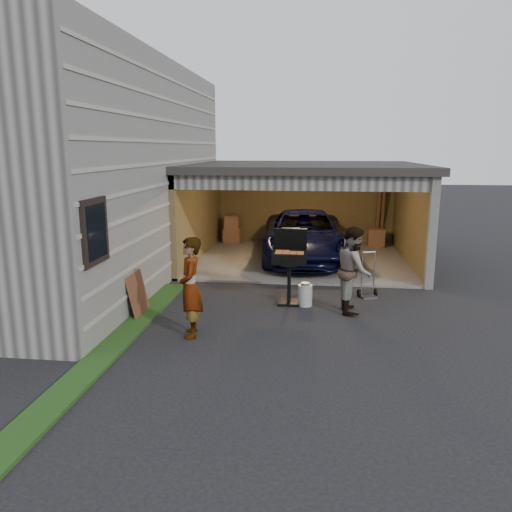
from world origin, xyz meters
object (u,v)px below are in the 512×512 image
at_px(plywood_panel, 138,295).
at_px(bbq_grill, 289,260).
at_px(minivan, 304,237).
at_px(hand_truck, 368,288).
at_px(man, 354,270).
at_px(woman, 190,287).
at_px(propane_tank, 305,295).

bearing_deg(plywood_panel, bbq_grill, 21.54).
bearing_deg(bbq_grill, minivan, 87.15).
bearing_deg(hand_truck, plywood_panel, -177.22).
relative_size(minivan, bbq_grill, 3.19).
bearing_deg(man, woman, 118.39).
bearing_deg(man, bbq_grill, 71.77).
bearing_deg(woman, man, 106.98).
xyz_separation_m(woman, propane_tank, (2.01, 2.02, -0.68)).
distance_m(man, hand_truck, 1.33).
xyz_separation_m(minivan, woman, (-1.86, -6.43, 0.19)).
bearing_deg(woman, plywood_panel, -139.35).
xyz_separation_m(minivan, hand_truck, (1.56, -3.61, -0.52)).
bearing_deg(hand_truck, bbq_grill, -177.84).
xyz_separation_m(woman, man, (3.00, 1.77, -0.02)).
distance_m(woman, hand_truck, 4.50).
relative_size(bbq_grill, plywood_panel, 1.83).
bearing_deg(hand_truck, woman, -158.91).
height_order(man, plywood_panel, man).
height_order(minivan, propane_tank, minivan).
distance_m(minivan, bbq_grill, 4.28).
relative_size(propane_tank, hand_truck, 0.43).
distance_m(propane_tank, plywood_panel, 3.52).
bearing_deg(propane_tank, woman, -134.76).
relative_size(woman, propane_tank, 3.94).
distance_m(man, plywood_panel, 4.44).
relative_size(man, hand_truck, 1.67).
relative_size(woman, bbq_grill, 1.12).
relative_size(man, propane_tank, 3.87).
distance_m(bbq_grill, propane_tank, 0.83).
distance_m(woman, propane_tank, 2.93).
bearing_deg(bbq_grill, woman, -127.43).
height_order(woman, man, woman).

